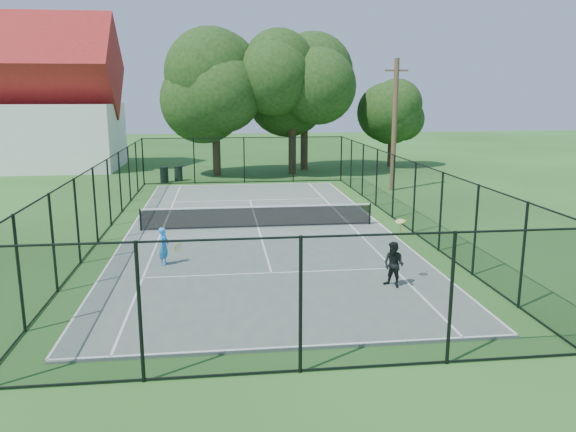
{
  "coord_description": "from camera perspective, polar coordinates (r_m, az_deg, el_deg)",
  "views": [
    {
      "loc": [
        -1.58,
        -23.82,
        5.81
      ],
      "look_at": [
        0.96,
        -3.0,
        1.2
      ],
      "focal_mm": 35.0,
      "sensor_mm": 36.0,
      "label": 1
    }
  ],
  "objects": [
    {
      "name": "tree_far_right",
      "position": [
        45.88,
        10.56,
        9.78
      ],
      "size": [
        4.75,
        4.75,
        6.28
      ],
      "color": "#332114",
      "rests_on": "ground"
    },
    {
      "name": "fence",
      "position": [
        24.25,
        -3.1,
        2.14
      ],
      "size": [
        13.1,
        26.1,
        3.0
      ],
      "color": "black",
      "rests_on": "ground"
    },
    {
      "name": "player_blue",
      "position": [
        19.56,
        -12.47,
        -3.01
      ],
      "size": [
        0.81,
        0.55,
        1.3
      ],
      "color": "#1B87E7",
      "rests_on": "tennis_court"
    },
    {
      "name": "ground",
      "position": [
        24.56,
        -3.06,
        -1.3
      ],
      "size": [
        120.0,
        120.0,
        0.0
      ],
      "primitive_type": "plane",
      "color": "#264F1B"
    },
    {
      "name": "tree_near_right",
      "position": [
        43.3,
        1.69,
        12.4
      ],
      "size": [
        6.63,
        6.63,
        9.15
      ],
      "color": "#332114",
      "rests_on": "ground"
    },
    {
      "name": "trash_bin_right",
      "position": [
        38.63,
        -11.07,
        4.28
      ],
      "size": [
        0.58,
        0.58,
        1.01
      ],
      "color": "black",
      "rests_on": "ground"
    },
    {
      "name": "utility_pole",
      "position": [
        34.47,
        10.76,
        9.1
      ],
      "size": [
        1.4,
        0.3,
        7.8
      ],
      "color": "#4C3823",
      "rests_on": "ground"
    },
    {
      "name": "tree_near_mid",
      "position": [
        40.97,
        0.45,
        12.54
      ],
      "size": [
        7.34,
        7.34,
        9.6
      ],
      "color": "#332114",
      "rests_on": "ground"
    },
    {
      "name": "tennis_court",
      "position": [
        24.56,
        -3.06,
        -1.23
      ],
      "size": [
        11.0,
        24.0,
        0.06
      ],
      "primitive_type": "cube",
      "color": "#56655C",
      "rests_on": "ground"
    },
    {
      "name": "tennis_net",
      "position": [
        24.43,
        -3.08,
        0.02
      ],
      "size": [
        10.08,
        0.08,
        0.95
      ],
      "color": "black",
      "rests_on": "tennis_court"
    },
    {
      "name": "player_black",
      "position": [
        17.23,
        10.7,
        -4.86
      ],
      "size": [
        0.98,
        1.14,
        2.02
      ],
      "color": "black",
      "rests_on": "tennis_court"
    },
    {
      "name": "tree_near_left",
      "position": [
        40.47,
        -7.42,
        11.73
      ],
      "size": [
        6.75,
        6.75,
        8.8
      ],
      "color": "#332114",
      "rests_on": "ground"
    },
    {
      "name": "building",
      "position": [
        48.35,
        -25.97,
        10.13
      ],
      "size": [
        15.3,
        8.15,
        11.87
      ],
      "color": "silver",
      "rests_on": "ground"
    },
    {
      "name": "trash_bin_left",
      "position": [
        38.12,
        -12.46,
        4.13
      ],
      "size": [
        0.58,
        0.58,
        1.03
      ],
      "color": "black",
      "rests_on": "ground"
    }
  ]
}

